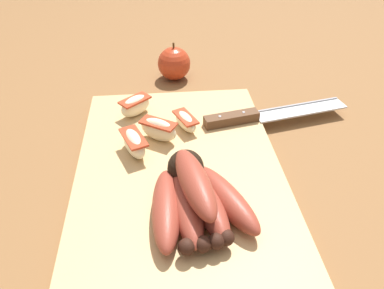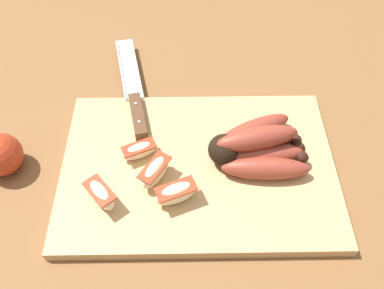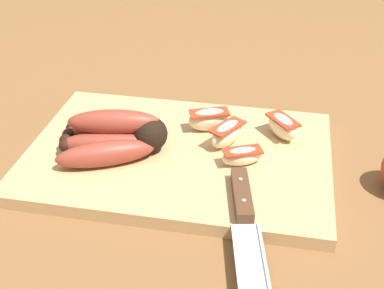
{
  "view_description": "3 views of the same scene",
  "coord_description": "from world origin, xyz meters",
  "px_view_note": "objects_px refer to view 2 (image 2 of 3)",
  "views": [
    {
      "loc": [
        0.43,
        -0.01,
        0.4
      ],
      "look_at": [
        -0.02,
        0.04,
        0.05
      ],
      "focal_mm": 35.19,
      "sensor_mm": 36.0,
      "label": 1
    },
    {
      "loc": [
        -0.04,
        -0.37,
        0.58
      ],
      "look_at": [
        -0.03,
        0.03,
        0.05
      ],
      "focal_mm": 38.11,
      "sensor_mm": 36.0,
      "label": 2
    },
    {
      "loc": [
        -0.16,
        0.65,
        0.45
      ],
      "look_at": [
        -0.04,
        0.03,
        0.04
      ],
      "focal_mm": 48.02,
      "sensor_mm": 36.0,
      "label": 3
    }
  ],
  "objects_px": {
    "banana_bunch": "(256,147)",
    "chefs_knife": "(134,98)",
    "apple_wedge_near": "(155,172)",
    "apple_wedge_extra": "(176,193)",
    "apple_wedge_far": "(139,150)",
    "apple_wedge_middle": "(101,194)",
    "whole_apple": "(0,155)"
  },
  "relations": [
    {
      "from": "apple_wedge_near",
      "to": "apple_wedge_extra",
      "type": "relative_size",
      "value": 0.95
    },
    {
      "from": "banana_bunch",
      "to": "whole_apple",
      "type": "relative_size",
      "value": 1.94
    },
    {
      "from": "apple_wedge_near",
      "to": "apple_wedge_far",
      "type": "relative_size",
      "value": 1.06
    },
    {
      "from": "banana_bunch",
      "to": "apple_wedge_near",
      "type": "distance_m",
      "value": 0.17
    },
    {
      "from": "banana_bunch",
      "to": "apple_wedge_extra",
      "type": "distance_m",
      "value": 0.15
    },
    {
      "from": "apple_wedge_near",
      "to": "apple_wedge_far",
      "type": "bearing_deg",
      "value": 121.27
    },
    {
      "from": "apple_wedge_middle",
      "to": "apple_wedge_near",
      "type": "bearing_deg",
      "value": 26.07
    },
    {
      "from": "banana_bunch",
      "to": "apple_wedge_near",
      "type": "bearing_deg",
      "value": -165.1
    },
    {
      "from": "chefs_knife",
      "to": "apple_wedge_near",
      "type": "relative_size",
      "value": 4.05
    },
    {
      "from": "chefs_knife",
      "to": "apple_wedge_extra",
      "type": "relative_size",
      "value": 3.85
    },
    {
      "from": "chefs_knife",
      "to": "apple_wedge_middle",
      "type": "distance_m",
      "value": 0.22
    },
    {
      "from": "apple_wedge_near",
      "to": "apple_wedge_extra",
      "type": "xyz_separation_m",
      "value": [
        0.03,
        -0.04,
        -0.0
      ]
    },
    {
      "from": "whole_apple",
      "to": "apple_wedge_near",
      "type": "bearing_deg",
      "value": -8.99
    },
    {
      "from": "whole_apple",
      "to": "apple_wedge_far",
      "type": "bearing_deg",
      "value": 1.61
    },
    {
      "from": "banana_bunch",
      "to": "chefs_knife",
      "type": "distance_m",
      "value": 0.25
    },
    {
      "from": "banana_bunch",
      "to": "apple_wedge_middle",
      "type": "bearing_deg",
      "value": -161.21
    },
    {
      "from": "apple_wedge_middle",
      "to": "apple_wedge_far",
      "type": "height_order",
      "value": "apple_wedge_middle"
    },
    {
      "from": "apple_wedge_near",
      "to": "whole_apple",
      "type": "height_order",
      "value": "whole_apple"
    },
    {
      "from": "apple_wedge_middle",
      "to": "whole_apple",
      "type": "bearing_deg",
      "value": 155.37
    },
    {
      "from": "banana_bunch",
      "to": "chefs_knife",
      "type": "xyz_separation_m",
      "value": [
        -0.21,
        0.13,
        -0.02
      ]
    },
    {
      "from": "apple_wedge_far",
      "to": "apple_wedge_extra",
      "type": "xyz_separation_m",
      "value": [
        0.06,
        -0.09,
        0.01
      ]
    },
    {
      "from": "apple_wedge_far",
      "to": "apple_wedge_extra",
      "type": "relative_size",
      "value": 0.9
    },
    {
      "from": "apple_wedge_far",
      "to": "apple_wedge_middle",
      "type": "bearing_deg",
      "value": -121.29
    },
    {
      "from": "chefs_knife",
      "to": "apple_wedge_near",
      "type": "height_order",
      "value": "apple_wedge_near"
    },
    {
      "from": "apple_wedge_far",
      "to": "chefs_knife",
      "type": "bearing_deg",
      "value": 98.21
    },
    {
      "from": "apple_wedge_far",
      "to": "apple_wedge_extra",
      "type": "height_order",
      "value": "apple_wedge_extra"
    },
    {
      "from": "banana_bunch",
      "to": "apple_wedge_far",
      "type": "height_order",
      "value": "banana_bunch"
    },
    {
      "from": "banana_bunch",
      "to": "apple_wedge_middle",
      "type": "distance_m",
      "value": 0.26
    },
    {
      "from": "apple_wedge_extra",
      "to": "whole_apple",
      "type": "xyz_separation_m",
      "value": [
        -0.29,
        0.08,
        -0.0
      ]
    },
    {
      "from": "banana_bunch",
      "to": "chefs_knife",
      "type": "relative_size",
      "value": 0.59
    },
    {
      "from": "apple_wedge_near",
      "to": "whole_apple",
      "type": "xyz_separation_m",
      "value": [
        -0.26,
        0.04,
        -0.0
      ]
    },
    {
      "from": "banana_bunch",
      "to": "apple_wedge_near",
      "type": "xyz_separation_m",
      "value": [
        -0.16,
        -0.04,
        -0.0
      ]
    }
  ]
}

